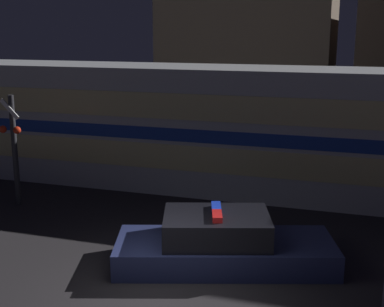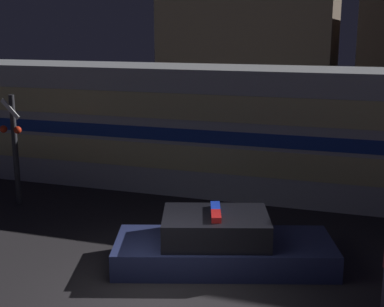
% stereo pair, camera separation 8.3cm
% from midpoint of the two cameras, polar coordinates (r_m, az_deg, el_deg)
% --- Properties ---
extents(ground_plane, '(120.00, 120.00, 0.00)m').
position_cam_midpoint_polar(ground_plane, '(10.43, -3.39, -15.25)').
color(ground_plane, '#262326').
extents(train, '(19.53, 2.90, 3.82)m').
position_cam_midpoint_polar(train, '(17.32, -2.13, 3.02)').
color(train, '#B7BABF').
rests_on(train, ground_plane).
extents(police_car, '(4.96, 3.09, 1.26)m').
position_cam_midpoint_polar(police_car, '(11.60, 3.37, -9.70)').
color(police_car, navy).
rests_on(police_car, ground_plane).
extents(crossing_signal_far, '(0.68, 0.33, 3.18)m').
position_cam_midpoint_polar(crossing_signal_far, '(15.90, -18.28, 0.80)').
color(crossing_signal_far, '#2D2D33').
rests_on(crossing_signal_far, ground_plane).
extents(building_left, '(7.31, 5.82, 6.29)m').
position_cam_midpoint_polar(building_left, '(25.10, 6.53, 8.93)').
color(building_left, brown).
rests_on(building_left, ground_plane).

